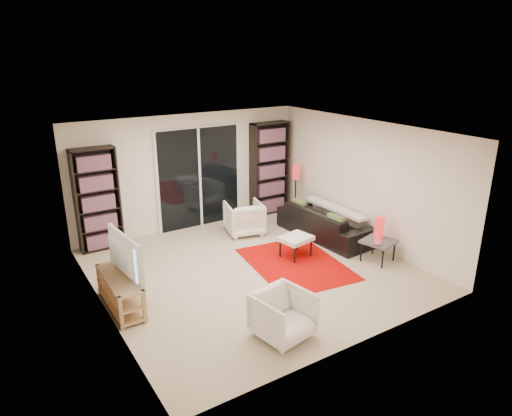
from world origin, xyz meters
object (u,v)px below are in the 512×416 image
(ottoman, at_px, (296,239))
(side_table, at_px, (378,243))
(armchair_front, at_px, (283,315))
(bookshelf_right, at_px, (270,169))
(armchair_back, at_px, (244,218))
(sofa, at_px, (325,222))
(tv_stand, at_px, (120,291))
(floor_lamp, at_px, (296,178))
(bookshelf_left, at_px, (97,200))

(ottoman, relative_size, side_table, 0.97)
(armchair_front, bearing_deg, bookshelf_right, 48.13)
(bookshelf_right, relative_size, armchair_front, 3.00)
(armchair_front, bearing_deg, armchair_back, 57.00)
(armchair_front, height_order, ottoman, armchair_front)
(sofa, bearing_deg, armchair_front, 127.77)
(bookshelf_right, height_order, tv_stand, bookshelf_right)
(bookshelf_right, xyz_separation_m, sofa, (0.12, -1.83, -0.74))
(armchair_back, bearing_deg, floor_lamp, -156.57)
(sofa, distance_m, side_table, 1.39)
(armchair_back, xyz_separation_m, floor_lamp, (1.50, 0.26, 0.56))
(bookshelf_left, relative_size, side_table, 3.04)
(bookshelf_left, height_order, bookshelf_right, bookshelf_right)
(tv_stand, relative_size, armchair_back, 1.65)
(sofa, height_order, floor_lamp, floor_lamp)
(bookshelf_right, distance_m, tv_stand, 4.85)
(side_table, bearing_deg, floor_lamp, 86.52)
(bookshelf_left, bearing_deg, sofa, -24.82)
(armchair_front, xyz_separation_m, side_table, (2.77, 0.96, 0.04))
(bookshelf_left, relative_size, tv_stand, 1.61)
(side_table, bearing_deg, tv_stand, 168.32)
(tv_stand, xyz_separation_m, floor_lamp, (4.52, 1.78, 0.63))
(bookshelf_left, bearing_deg, ottoman, -38.38)
(armchair_back, relative_size, side_table, 1.14)
(bookshelf_left, distance_m, tv_stand, 2.45)
(floor_lamp, bearing_deg, side_table, -93.48)
(ottoman, relative_size, floor_lamp, 0.52)
(bookshelf_left, distance_m, side_table, 5.20)
(armchair_front, bearing_deg, ottoman, 39.05)
(tv_stand, bearing_deg, floor_lamp, 21.46)
(sofa, bearing_deg, tv_stand, 93.30)
(bookshelf_right, height_order, ottoman, bookshelf_right)
(bookshelf_right, relative_size, sofa, 1.00)
(bookshelf_left, distance_m, sofa, 4.42)
(armchair_back, distance_m, floor_lamp, 1.63)
(floor_lamp, bearing_deg, ottoman, -126.58)
(bookshelf_left, distance_m, ottoman, 3.75)
(bookshelf_left, height_order, sofa, bookshelf_left)
(armchair_back, distance_m, armchair_front, 3.67)
(sofa, relative_size, ottoman, 3.38)
(bookshelf_right, distance_m, ottoman, 2.58)
(armchair_back, bearing_deg, bookshelf_left, -3.12)
(sofa, xyz_separation_m, ottoman, (-1.07, -0.46, 0.04))
(bookshelf_left, bearing_deg, bookshelf_right, -0.00)
(tv_stand, height_order, armchair_back, armchair_back)
(bookshelf_right, relative_size, tv_stand, 1.73)
(tv_stand, relative_size, floor_lamp, 1.01)
(bookshelf_right, xyz_separation_m, ottoman, (-0.96, -2.29, -0.71))
(tv_stand, height_order, side_table, tv_stand)
(floor_lamp, bearing_deg, sofa, -99.91)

